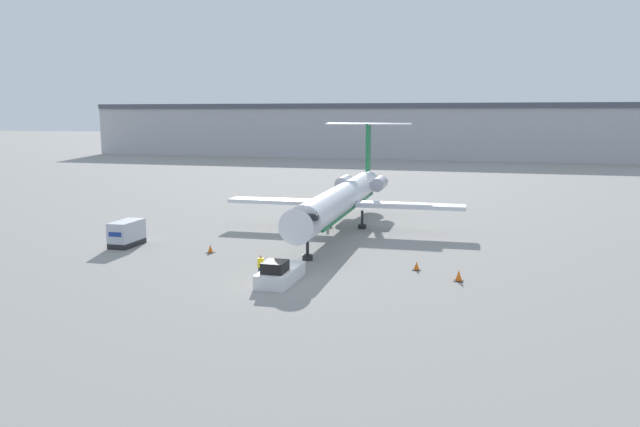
# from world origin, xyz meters

# --- Properties ---
(ground_plane) EXTENTS (600.00, 600.00, 0.00)m
(ground_plane) POSITION_xyz_m (0.00, 0.00, 0.00)
(ground_plane) COLOR gray
(terminal_building) EXTENTS (180.00, 16.80, 13.41)m
(terminal_building) POSITION_xyz_m (0.00, 120.00, 6.73)
(terminal_building) COLOR #B2B2B7
(terminal_building) RESTS_ON ground
(airplane_main) EXTENTS (22.87, 31.19, 9.87)m
(airplane_main) POSITION_xyz_m (-0.39, 20.22, 3.13)
(airplane_main) COLOR silver
(airplane_main) RESTS_ON ground
(pushback_tug) EXTENTS (2.03, 4.79, 1.63)m
(pushback_tug) POSITION_xyz_m (-0.03, 0.57, 0.59)
(pushback_tug) COLOR silver
(pushback_tug) RESTS_ON ground
(luggage_cart) EXTENTS (1.65, 3.37, 2.12)m
(luggage_cart) POSITION_xyz_m (-16.09, 7.97, 1.06)
(luggage_cart) COLOR #232326
(luggage_cart) RESTS_ON ground
(worker_near_tug) EXTENTS (0.40, 0.24, 1.66)m
(worker_near_tug) POSITION_xyz_m (-1.51, 1.01, 0.86)
(worker_near_tug) COLOR #232838
(worker_near_tug) RESTS_ON ground
(traffic_cone_left) EXTENTS (0.58, 0.58, 0.66)m
(traffic_cone_left) POSITION_xyz_m (-8.24, 7.43, 0.31)
(traffic_cone_left) COLOR black
(traffic_cone_left) RESTS_ON ground
(traffic_cone_right) EXTENTS (0.57, 0.57, 0.60)m
(traffic_cone_right) POSITION_xyz_m (8.24, 6.21, 0.29)
(traffic_cone_right) COLOR black
(traffic_cone_right) RESTS_ON ground
(traffic_cone_mid) EXTENTS (0.62, 0.62, 0.76)m
(traffic_cone_mid) POSITION_xyz_m (11.27, 3.99, 0.36)
(traffic_cone_mid) COLOR black
(traffic_cone_mid) RESTS_ON ground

